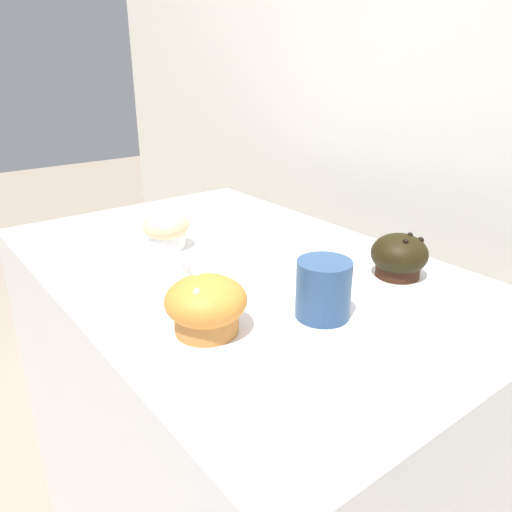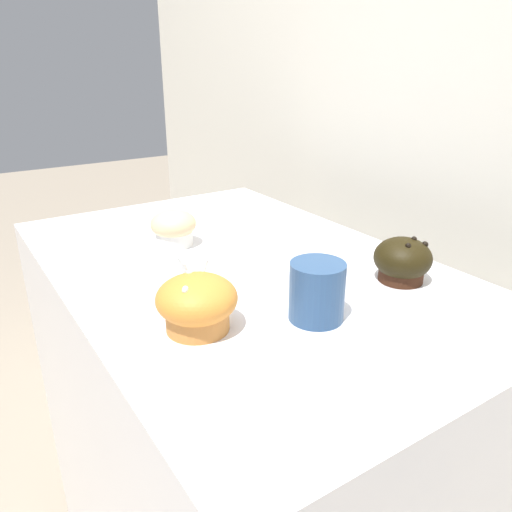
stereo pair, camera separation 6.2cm
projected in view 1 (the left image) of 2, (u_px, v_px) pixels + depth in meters
The scene contains 7 objects.
wall_back at pixel (424, 231), 1.31m from camera, with size 3.20×0.10×1.80m, color beige.
display_counter at pixel (240, 460), 1.12m from camera, with size 1.00×0.64×0.96m, color silver.
muffin_front_center at pixel (206, 305), 0.70m from camera, with size 0.12×0.12×0.08m.
muffin_back_left at pixel (166, 230), 1.02m from camera, with size 0.09×0.09×0.08m.
muffin_back_right at pixel (399, 257), 0.88m from camera, with size 0.10×0.10×0.08m.
coffee_cup at pixel (323, 287), 0.74m from camera, with size 0.11×0.10×0.09m.
price_card at pixel (194, 275), 0.82m from camera, with size 0.06×0.05×0.06m.
Camera 1 is at (0.71, -0.50, 1.32)m, focal length 35.00 mm.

